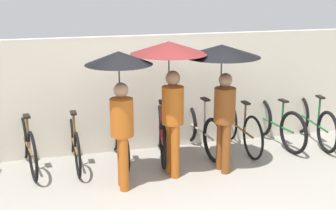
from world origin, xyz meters
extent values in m
plane|color=gray|center=(0.00, 0.00, 0.00)|extent=(30.00, 30.00, 0.00)
cube|color=beige|center=(0.00, 2.13, 0.98)|extent=(13.64, 0.12, 1.96)
torus|color=black|center=(-2.19, 2.20, 0.38)|extent=(0.16, 0.75, 0.75)
torus|color=black|center=(-2.04, 1.20, 0.38)|extent=(0.16, 0.75, 0.75)
cylinder|color=brown|center=(-2.11, 1.70, 0.38)|extent=(0.19, 1.00, 0.04)
cylinder|color=brown|center=(-2.09, 1.53, 0.63)|extent=(0.04, 0.04, 0.50)
cube|color=black|center=(-2.09, 1.53, 0.89)|extent=(0.12, 0.21, 0.03)
cylinder|color=brown|center=(-2.19, 2.20, 0.73)|extent=(0.04, 0.04, 0.71)
cylinder|color=brown|center=(-2.19, 2.20, 1.09)|extent=(0.44, 0.10, 0.03)
torus|color=black|center=(-1.42, 2.25, 0.35)|extent=(0.06, 0.70, 0.69)
torus|color=black|center=(-1.40, 1.17, 0.35)|extent=(0.06, 0.70, 0.69)
cylinder|color=brown|center=(-1.41, 1.71, 0.35)|extent=(0.06, 1.08, 0.04)
cylinder|color=brown|center=(-1.40, 1.52, 0.61)|extent=(0.04, 0.04, 0.53)
cube|color=black|center=(-1.40, 1.52, 0.90)|extent=(0.09, 0.20, 0.03)
cylinder|color=brown|center=(-1.42, 2.25, 0.72)|extent=(0.04, 0.04, 0.75)
cylinder|color=brown|center=(-1.42, 2.25, 1.10)|extent=(0.44, 0.04, 0.03)
torus|color=black|center=(-0.71, 2.16, 0.34)|extent=(0.05, 0.69, 0.69)
torus|color=black|center=(-0.70, 1.11, 0.34)|extent=(0.05, 0.69, 0.69)
cylinder|color=#19478C|center=(-0.70, 1.64, 0.34)|extent=(0.04, 1.05, 0.04)
cylinder|color=#19478C|center=(-0.70, 1.45, 0.65)|extent=(0.04, 0.04, 0.62)
cube|color=black|center=(-0.70, 1.45, 0.98)|extent=(0.09, 0.20, 0.03)
cylinder|color=#19478C|center=(-0.71, 2.16, 0.71)|extent=(0.04, 0.04, 0.74)
cylinder|color=#19478C|center=(-0.71, 2.16, 1.08)|extent=(0.44, 0.03, 0.03)
torus|color=black|center=(0.09, 2.11, 0.38)|extent=(0.19, 0.76, 0.77)
torus|color=black|center=(-0.09, 1.16, 0.38)|extent=(0.19, 0.76, 0.77)
cylinder|color=maroon|center=(0.00, 1.63, 0.38)|extent=(0.21, 0.96, 0.04)
cylinder|color=maroon|center=(-0.03, 1.47, 0.68)|extent=(0.04, 0.04, 0.58)
cube|color=black|center=(-0.03, 1.47, 0.98)|extent=(0.13, 0.21, 0.03)
cylinder|color=maroon|center=(0.09, 2.11, 0.71)|extent=(0.04, 0.04, 0.66)
cylinder|color=maroon|center=(0.09, 2.11, 1.05)|extent=(0.44, 0.11, 0.03)
torus|color=black|center=(0.65, 2.24, 0.36)|extent=(0.13, 0.73, 0.73)
torus|color=black|center=(0.75, 1.20, 0.36)|extent=(0.13, 0.73, 0.73)
cylinder|color=#A59E93|center=(0.70, 1.72, 0.36)|extent=(0.14, 1.04, 0.04)
cylinder|color=#A59E93|center=(0.72, 1.54, 0.65)|extent=(0.04, 0.04, 0.58)
cube|color=black|center=(0.72, 1.54, 0.96)|extent=(0.11, 0.21, 0.03)
cylinder|color=#A59E93|center=(0.65, 2.24, 0.66)|extent=(0.04, 0.04, 0.60)
cylinder|color=#A59E93|center=(0.65, 2.24, 0.97)|extent=(0.44, 0.07, 0.03)
torus|color=black|center=(1.41, 2.14, 0.37)|extent=(0.04, 0.73, 0.73)
torus|color=black|center=(1.41, 1.13, 0.37)|extent=(0.04, 0.73, 0.73)
cylinder|color=brown|center=(1.41, 1.64, 0.37)|extent=(0.04, 1.01, 0.04)
cylinder|color=brown|center=(1.41, 1.46, 0.61)|extent=(0.04, 0.04, 0.49)
cube|color=black|center=(1.41, 1.46, 0.87)|extent=(0.09, 0.20, 0.03)
cylinder|color=brown|center=(1.41, 2.14, 0.70)|extent=(0.04, 0.04, 0.66)
cylinder|color=brown|center=(1.41, 2.14, 1.03)|extent=(0.44, 0.03, 0.03)
torus|color=black|center=(2.05, 2.18, 0.37)|extent=(0.15, 0.74, 0.73)
torus|color=black|center=(2.17, 1.18, 0.37)|extent=(0.15, 0.74, 0.73)
cylinder|color=#19662D|center=(2.11, 1.68, 0.37)|extent=(0.16, 1.00, 0.04)
cylinder|color=#19662D|center=(2.13, 1.51, 0.60)|extent=(0.04, 0.04, 0.46)
cube|color=black|center=(2.13, 1.51, 0.84)|extent=(0.11, 0.21, 0.03)
cylinder|color=#19662D|center=(2.05, 2.18, 0.72)|extent=(0.04, 0.04, 0.71)
cylinder|color=#19662D|center=(2.05, 2.18, 1.08)|extent=(0.44, 0.08, 0.03)
torus|color=black|center=(2.88, 2.16, 0.36)|extent=(0.14, 0.73, 0.72)
torus|color=black|center=(2.76, 1.07, 0.36)|extent=(0.14, 0.73, 0.72)
cylinder|color=#19662D|center=(2.82, 1.62, 0.36)|extent=(0.16, 1.09, 0.04)
cylinder|color=#19662D|center=(2.80, 1.43, 0.62)|extent=(0.04, 0.04, 0.51)
cube|color=black|center=(2.80, 1.43, 0.88)|extent=(0.11, 0.21, 0.03)
cylinder|color=#19662D|center=(2.88, 2.16, 0.70)|extent=(0.04, 0.04, 0.67)
cylinder|color=#19662D|center=(2.88, 2.16, 1.03)|extent=(0.44, 0.08, 0.03)
cylinder|color=#B25619|center=(-0.82, 0.52, 0.39)|extent=(0.13, 0.13, 0.78)
cylinder|color=#B25619|center=(-0.81, 0.70, 0.39)|extent=(0.13, 0.13, 0.78)
cylinder|color=#B25619|center=(-0.82, 0.61, 1.04)|extent=(0.32, 0.32, 0.53)
sphere|color=tan|center=(-0.82, 0.61, 1.42)|extent=(0.20, 0.20, 0.20)
cylinder|color=#332D28|center=(-0.81, 0.75, 1.41)|extent=(0.02, 0.02, 0.68)
cone|color=black|center=(-0.81, 0.75, 1.84)|extent=(0.93, 0.93, 0.18)
cylinder|color=#B25619|center=(-0.01, 0.76, 0.41)|extent=(0.13, 0.13, 0.82)
cylinder|color=#B25619|center=(-0.04, 0.93, 0.41)|extent=(0.13, 0.13, 0.82)
cylinder|color=#B25619|center=(-0.03, 0.85, 1.09)|extent=(0.32, 0.32, 0.55)
sphere|color=#997051|center=(-0.03, 0.85, 1.50)|extent=(0.21, 0.21, 0.21)
cylinder|color=#332D28|center=(-0.05, 0.98, 1.47)|extent=(0.02, 0.02, 0.70)
cone|color=#591919|center=(-0.05, 0.98, 1.91)|extent=(1.12, 1.12, 0.18)
cylinder|color=brown|center=(0.77, 0.71, 0.39)|extent=(0.13, 0.13, 0.78)
cylinder|color=brown|center=(0.75, 0.89, 0.39)|extent=(0.13, 0.13, 0.78)
cylinder|color=brown|center=(0.76, 0.80, 1.05)|extent=(0.32, 0.32, 0.53)
sphere|color=#997051|center=(0.76, 0.80, 1.43)|extent=(0.20, 0.20, 0.20)
cylinder|color=#332D28|center=(0.75, 0.94, 1.41)|extent=(0.02, 0.02, 0.68)
cone|color=black|center=(0.75, 0.94, 1.84)|extent=(1.15, 1.15, 0.18)
camera|label=1|loc=(-1.82, -5.43, 2.87)|focal=50.00mm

